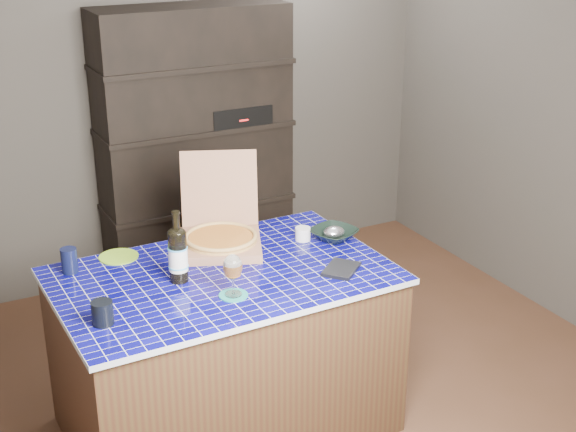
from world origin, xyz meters
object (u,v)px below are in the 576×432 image
kitchen_island (225,352)px  mead_bottle (178,254)px  dvd_case (341,269)px  pizza_box (221,235)px  wine_glass (233,268)px  bowl (334,234)px

kitchen_island → mead_bottle: size_ratio=4.57×
kitchen_island → dvd_case: dvd_case is taller
pizza_box → wine_glass: pizza_box is taller
kitchen_island → pizza_box: size_ratio=2.65×
mead_bottle → bowl: size_ratio=1.52×
wine_glass → kitchen_island: bearing=78.8°
wine_glass → bowl: size_ratio=0.86×
mead_bottle → bowl: mead_bottle is taller
wine_glass → bowl: (0.69, 0.33, -0.11)m
mead_bottle → wine_glass: (0.16, -0.24, 0.00)m
wine_glass → bowl: wine_glass is taller
kitchen_island → pizza_box: pizza_box is taller
pizza_box → dvd_case: 0.63m
bowl → dvd_case: bearing=-115.1°
mead_bottle → dvd_case: 0.74m
pizza_box → mead_bottle: (-0.31, -0.26, 0.07)m
pizza_box → bowl: pizza_box is taller
wine_glass → pizza_box: bearing=72.8°
kitchen_island → wine_glass: bearing=-102.6°
pizza_box → mead_bottle: pizza_box is taller
kitchen_island → bowl: 0.78m
mead_bottle → kitchen_island: bearing=-5.6°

